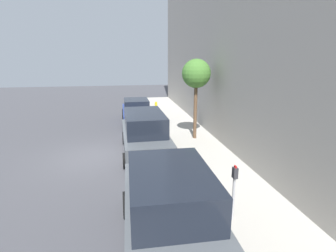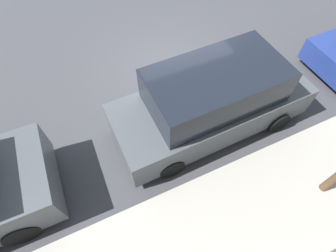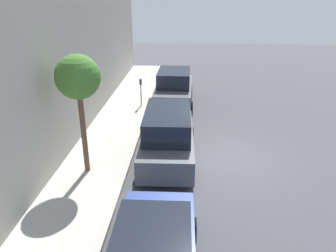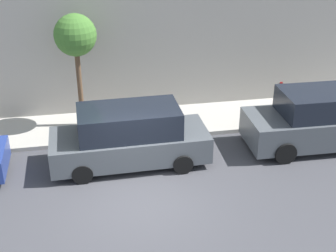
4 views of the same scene
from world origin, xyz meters
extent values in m
plane|color=#424247|center=(0.00, 0.00, 0.00)|extent=(60.00, 60.00, 0.00)
cube|color=#B2ADA3|center=(4.74, 0.00, 0.07)|extent=(2.48, 32.00, 0.15)
cylinder|color=black|center=(1.25, -4.74, 0.36)|extent=(0.22, 0.72, 0.72)
cylinder|color=black|center=(3.11, -4.74, 0.36)|extent=(0.22, 0.72, 0.72)
cube|color=#4C5156|center=(2.16, 0.10, 0.64)|extent=(1.99, 4.93, 0.84)
cube|color=black|center=(2.16, 0.10, 1.48)|extent=(1.73, 3.13, 0.84)
cylinder|color=black|center=(1.26, 1.62, 0.31)|extent=(0.22, 0.62, 0.62)
cylinder|color=black|center=(3.06, 1.62, 0.31)|extent=(0.22, 0.62, 0.62)
cylinder|color=black|center=(1.26, -1.42, 0.31)|extent=(0.22, 0.62, 0.62)
cylinder|color=black|center=(3.06, -1.42, 0.31)|extent=(0.22, 0.62, 0.62)
cylinder|color=black|center=(1.28, 4.70, 0.34)|extent=(0.22, 0.68, 0.68)
camera|label=1|loc=(1.26, -11.24, 4.29)|focal=28.00mm
camera|label=2|loc=(5.38, -2.56, 5.85)|focal=28.00mm
camera|label=3|loc=(1.51, 11.40, 5.97)|focal=35.00mm
camera|label=4|loc=(-10.71, 1.25, 7.76)|focal=50.00mm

